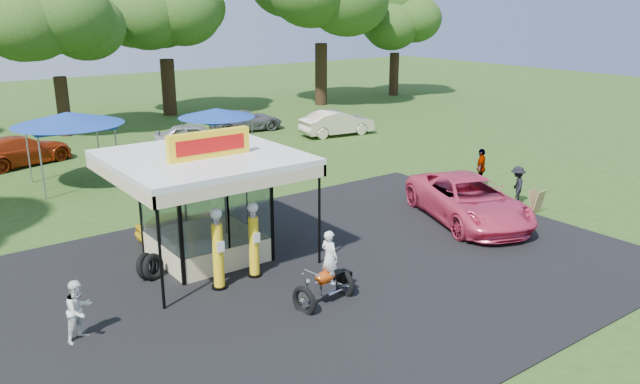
# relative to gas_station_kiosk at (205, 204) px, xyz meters

# --- Properties ---
(ground) EXTENTS (120.00, 120.00, 0.00)m
(ground) POSITION_rel_gas_station_kiosk_xyz_m (2.00, -4.99, -1.78)
(ground) COLOR #2B4816
(ground) RESTS_ON ground
(asphalt_apron) EXTENTS (20.00, 14.00, 0.04)m
(asphalt_apron) POSITION_rel_gas_station_kiosk_xyz_m (2.00, -2.99, -1.76)
(asphalt_apron) COLOR black
(asphalt_apron) RESTS_ON ground
(gas_station_kiosk) EXTENTS (5.40, 5.40, 4.18)m
(gas_station_kiosk) POSITION_rel_gas_station_kiosk_xyz_m (0.00, 0.00, 0.00)
(gas_station_kiosk) COLOR white
(gas_station_kiosk) RESTS_ON ground
(gas_pump_left) EXTENTS (0.45, 0.45, 2.42)m
(gas_pump_left) POSITION_rel_gas_station_kiosk_xyz_m (-0.77, -2.28, -0.62)
(gas_pump_left) COLOR black
(gas_pump_left) RESTS_ON ground
(gas_pump_right) EXTENTS (0.43, 0.43, 2.32)m
(gas_pump_right) POSITION_rel_gas_station_kiosk_xyz_m (0.45, -2.16, -0.67)
(gas_pump_right) COLOR black
(gas_pump_right) RESTS_ON ground
(motorcycle) EXTENTS (1.84, 1.08, 2.12)m
(motorcycle) POSITION_rel_gas_station_kiosk_xyz_m (1.20, -4.75, -0.96)
(motorcycle) COLOR black
(motorcycle) RESTS_ON ground
(spare_tires) EXTENTS (1.03, 0.88, 0.83)m
(spare_tires) POSITION_rel_gas_station_kiosk_xyz_m (-2.10, -0.49, -1.38)
(spare_tires) COLOR black
(spare_tires) RESTS_ON ground
(a_frame_sign) EXTENTS (0.53, 0.49, 0.93)m
(a_frame_sign) POSITION_rel_gas_station_kiosk_xyz_m (12.17, -3.57, -1.31)
(a_frame_sign) COLOR #593819
(a_frame_sign) RESTS_ON ground
(kiosk_car) EXTENTS (2.82, 1.13, 0.96)m
(kiosk_car) POSITION_rel_gas_station_kiosk_xyz_m (-0.00, 2.21, -1.30)
(kiosk_car) COLOR yellow
(kiosk_car) RESTS_ON ground
(pink_sedan) EXTENTS (4.71, 6.59, 1.67)m
(pink_sedan) POSITION_rel_gas_station_kiosk_xyz_m (9.35, -2.60, -0.95)
(pink_sedan) COLOR #E43E65
(pink_sedan) RESTS_ON ground
(spectator_west) EXTENTS (0.94, 0.87, 1.54)m
(spectator_west) POSITION_rel_gas_station_kiosk_xyz_m (-4.75, -2.80, -1.01)
(spectator_west) COLOR white
(spectator_west) RESTS_ON ground
(spectator_east_a) EXTENTS (1.15, 1.11, 1.57)m
(spectator_east_a) POSITION_rel_gas_station_kiosk_xyz_m (12.51, -2.40, -1.00)
(spectator_east_a) COLOR black
(spectator_east_a) RESTS_ON ground
(spectator_east_b) EXTENTS (1.08, 0.87, 1.72)m
(spectator_east_b) POSITION_rel_gas_station_kiosk_xyz_m (13.37, 0.14, -0.92)
(spectator_east_b) COLOR gray
(spectator_east_b) RESTS_ON ground
(bg_car_b) EXTENTS (5.50, 3.54, 1.48)m
(bg_car_b) POSITION_rel_gas_station_kiosk_xyz_m (-2.08, 16.37, -1.04)
(bg_car_b) COLOR #9D2C0C
(bg_car_b) RESTS_ON ground
(bg_car_c) EXTENTS (4.64, 3.46, 1.47)m
(bg_car_c) POSITION_rel_gas_station_kiosk_xyz_m (6.43, 14.30, -1.05)
(bg_car_c) COLOR #A2A1A5
(bg_car_c) RESTS_ON ground
(bg_car_d) EXTENTS (4.88, 2.74, 1.29)m
(bg_car_d) POSITION_rel_gas_station_kiosk_xyz_m (11.49, 17.43, -1.14)
(bg_car_d) COLOR #5A595C
(bg_car_d) RESTS_ON ground
(bg_car_e) EXTENTS (4.79, 2.24, 1.52)m
(bg_car_e) POSITION_rel_gas_station_kiosk_xyz_m (15.23, 12.80, -1.02)
(bg_car_e) COLOR beige
(bg_car_e) RESTS_ON ground
(tent_west) EXTENTS (4.70, 4.70, 3.29)m
(tent_west) POSITION_rel_gas_station_kiosk_xyz_m (-0.97, 11.04, 1.19)
(tent_west) COLOR gray
(tent_west) RESTS_ON ground
(tent_east) EXTENTS (3.88, 3.88, 2.71)m
(tent_east) POSITION_rel_gas_station_kiosk_xyz_m (6.33, 11.34, 0.67)
(tent_east) COLOR gray
(tent_east) RESTS_ON ground
(oak_far_c) EXTENTS (8.58, 8.58, 10.11)m
(oak_far_c) POSITION_rel_gas_station_kiosk_xyz_m (1.81, 22.67, 4.63)
(oak_far_c) COLOR black
(oak_far_c) RESTS_ON ground
(oak_far_d) EXTENTS (9.30, 9.30, 11.07)m
(oak_far_d) POSITION_rel_gas_station_kiosk_xyz_m (10.02, 25.89, 5.28)
(oak_far_d) COLOR black
(oak_far_d) RESTS_ON ground
(oak_far_f) EXTENTS (8.28, 8.28, 9.97)m
(oak_far_f) POSITION_rel_gas_station_kiosk_xyz_m (30.13, 23.74, 4.62)
(oak_far_f) COLOR black
(oak_far_f) RESTS_ON ground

